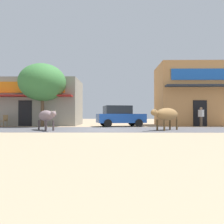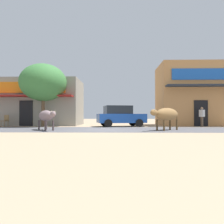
{
  "view_description": "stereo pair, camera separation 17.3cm",
  "coord_description": "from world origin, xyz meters",
  "px_view_note": "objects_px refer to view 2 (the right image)",
  "views": [
    {
      "loc": [
        0.71,
        -14.15,
        0.9
      ],
      "look_at": [
        0.49,
        0.56,
        1.11
      ],
      "focal_mm": 35.84,
      "sensor_mm": 36.0,
      "label": 1
    },
    {
      "loc": [
        0.88,
        -14.14,
        0.9
      ],
      "look_at": [
        0.49,
        0.56,
        1.11
      ],
      "focal_mm": 35.84,
      "sensor_mm": 36.0,
      "label": 2
    }
  ],
  "objects_px": {
    "parked_hatchback_car": "(120,116)",
    "cow_near_brown": "(46,116)",
    "cow_far_dark": "(166,114)",
    "roadside_tree": "(43,83)",
    "cafe_chair_near_tree": "(5,120)",
    "pedestrian_by_shop": "(202,115)"
  },
  "relations": [
    {
      "from": "parked_hatchback_car",
      "to": "cow_near_brown",
      "type": "bearing_deg",
      "value": -134.5
    },
    {
      "from": "cow_near_brown",
      "to": "pedestrian_by_shop",
      "type": "bearing_deg",
      "value": 21.71
    },
    {
      "from": "cow_far_dark",
      "to": "pedestrian_by_shop",
      "type": "relative_size",
      "value": 1.45
    },
    {
      "from": "pedestrian_by_shop",
      "to": "cafe_chair_near_tree",
      "type": "xyz_separation_m",
      "value": [
        -15.39,
        -0.11,
        -0.38
      ]
    },
    {
      "from": "parked_hatchback_car",
      "to": "pedestrian_by_shop",
      "type": "xyz_separation_m",
      "value": [
        6.35,
        -0.23,
        0.05
      ]
    },
    {
      "from": "cow_near_brown",
      "to": "pedestrian_by_shop",
      "type": "relative_size",
      "value": 1.54
    },
    {
      "from": "roadside_tree",
      "to": "cafe_chair_near_tree",
      "type": "bearing_deg",
      "value": -175.46
    },
    {
      "from": "roadside_tree",
      "to": "pedestrian_by_shop",
      "type": "xyz_separation_m",
      "value": [
        12.48,
        -0.12,
        -2.61
      ]
    },
    {
      "from": "pedestrian_by_shop",
      "to": "cafe_chair_near_tree",
      "type": "relative_size",
      "value": 1.66
    },
    {
      "from": "roadside_tree",
      "to": "cow_far_dark",
      "type": "height_order",
      "value": "roadside_tree"
    },
    {
      "from": "parked_hatchback_car",
      "to": "pedestrian_by_shop",
      "type": "height_order",
      "value": "parked_hatchback_car"
    },
    {
      "from": "roadside_tree",
      "to": "cow_near_brown",
      "type": "distance_m",
      "value": 5.41
    },
    {
      "from": "parked_hatchback_car",
      "to": "cow_far_dark",
      "type": "bearing_deg",
      "value": -58.17
    },
    {
      "from": "parked_hatchback_car",
      "to": "cafe_chair_near_tree",
      "type": "distance_m",
      "value": 9.06
    },
    {
      "from": "parked_hatchback_car",
      "to": "cow_near_brown",
      "type": "distance_m",
      "value": 6.34
    },
    {
      "from": "cow_far_dark",
      "to": "cow_near_brown",
      "type": "bearing_deg",
      "value": -178.82
    },
    {
      "from": "cow_near_brown",
      "to": "cow_far_dark",
      "type": "distance_m",
      "value": 7.16
    },
    {
      "from": "cow_far_dark",
      "to": "roadside_tree",
      "type": "bearing_deg",
      "value": 154.25
    },
    {
      "from": "roadside_tree",
      "to": "cafe_chair_near_tree",
      "type": "xyz_separation_m",
      "value": [
        -2.92,
        -0.23,
        -2.98
      ]
    },
    {
      "from": "cow_near_brown",
      "to": "cow_far_dark",
      "type": "height_order",
      "value": "cow_far_dark"
    },
    {
      "from": "cow_far_dark",
      "to": "pedestrian_by_shop",
      "type": "distance_m",
      "value": 5.51
    },
    {
      "from": "cow_near_brown",
      "to": "cafe_chair_near_tree",
      "type": "bearing_deg",
      "value": 137.75
    }
  ]
}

